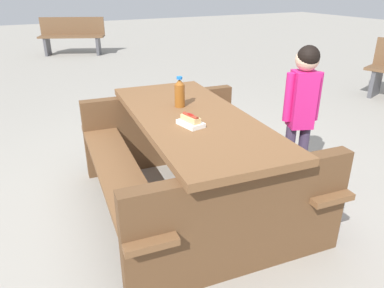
# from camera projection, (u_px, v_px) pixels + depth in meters

# --- Properties ---
(ground_plane) EXTENTS (30.00, 30.00, 0.00)m
(ground_plane) POSITION_uv_depth(u_px,v_px,m) (192.00, 204.00, 2.90)
(ground_plane) COLOR gray
(ground_plane) RESTS_ON ground
(picnic_table) EXTENTS (1.93, 1.57, 0.75)m
(picnic_table) POSITION_uv_depth(u_px,v_px,m) (192.00, 154.00, 2.72)
(picnic_table) COLOR brown
(picnic_table) RESTS_ON ground
(soda_bottle) EXTENTS (0.08, 0.08, 0.23)m
(soda_bottle) POSITION_uv_depth(u_px,v_px,m) (180.00, 93.00, 2.73)
(soda_bottle) COLOR brown
(soda_bottle) RESTS_ON picnic_table
(hotdog_tray) EXTENTS (0.20, 0.14, 0.08)m
(hotdog_tray) POSITION_uv_depth(u_px,v_px,m) (191.00, 121.00, 2.40)
(hotdog_tray) COLOR white
(hotdog_tray) RESTS_ON picnic_table
(child_in_coat) EXTENTS (0.22, 0.28, 1.19)m
(child_in_coat) POSITION_uv_depth(u_px,v_px,m) (302.00, 100.00, 2.89)
(child_in_coat) COLOR #3F334C
(child_in_coat) RESTS_ON ground
(park_bench_mid) EXTENTS (0.96, 1.54, 0.85)m
(park_bench_mid) POSITION_uv_depth(u_px,v_px,m) (72.00, 35.00, 8.72)
(park_bench_mid) COLOR brown
(park_bench_mid) RESTS_ON ground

